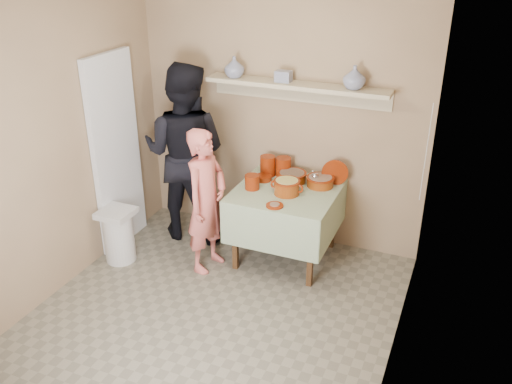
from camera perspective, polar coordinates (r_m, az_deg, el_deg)
The scene contains 22 objects.
ground at distance 4.73m, azimuth -5.34°, elevation -13.81°, with size 3.50×3.50×0.00m, color #706958.
tile_panel at distance 5.64m, azimuth -14.49°, elevation 3.96°, with size 0.06×0.70×2.00m, color silver.
plate_stack_a at distance 5.51m, azimuth 1.24°, elevation 2.78°, with size 0.16×0.16×0.21m, color #681A06.
plate_stack_b at distance 5.52m, azimuth 2.89°, elevation 2.68°, with size 0.16×0.16×0.19m, color #681A06.
bowl_stack at distance 5.22m, azimuth -0.41°, elevation 1.07°, with size 0.14×0.14×0.14m, color #681A06.
empty_bowl at distance 5.43m, azimuth 0.79°, elevation 1.50°, with size 0.17×0.17×0.05m, color #681A06.
propped_lid at distance 5.36m, azimuth 8.30°, elevation 2.02°, with size 0.26×0.26×0.02m, color #681A06.
vase_right at distance 5.07m, azimuth 10.32°, elevation 11.79°, with size 0.20×0.20×0.21m, color navy.
vase_left at distance 5.43m, azimuth -2.30°, elevation 13.01°, with size 0.20×0.20×0.21m, color navy.
ceramic_box at distance 5.26m, azimuth 2.91°, elevation 12.06°, with size 0.15×0.11×0.11m, color navy.
person_cook at distance 5.13m, azimuth -5.24°, elevation -0.96°, with size 0.52×0.34×1.43m, color #CF6059.
person_helper at distance 5.68m, azimuth -7.47°, elevation 4.11°, with size 0.92×0.71×1.88m, color black.
room_shell at distance 3.92m, azimuth -6.28°, elevation 4.76°, with size 3.04×3.54×2.62m.
serving_table at distance 5.29m, azimuth 3.21°, elevation -0.93°, with size 0.97×0.97×0.76m.
cazuela_meat_a at distance 5.40m, azimuth 3.80°, elevation 1.69°, with size 0.30×0.30×0.10m.
cazuela_meat_b at distance 5.32m, azimuth 6.77°, elevation 1.20°, with size 0.28×0.28×0.10m.
ladle at distance 5.29m, azimuth 6.24°, elevation 1.69°, with size 0.08×0.26×0.19m.
cazuela_rice at distance 5.12m, azimuth 3.25°, elevation 0.65°, with size 0.33×0.25×0.14m.
front_plate at distance 4.91m, azimuth 1.98°, elevation -1.41°, with size 0.16×0.16×0.03m.
wall_shelf at distance 5.28m, azimuth 4.36°, elevation 10.94°, with size 1.80×0.25×0.21m.
trash_bin at distance 5.58m, azimuth -14.25°, elevation -4.40°, with size 0.32×0.32×0.56m.
electrical_cord at distance 5.00m, azimuth 17.48°, elevation 3.91°, with size 0.01×0.05×0.90m.
Camera 1 is at (1.80, -3.20, 2.98)m, focal length 38.00 mm.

